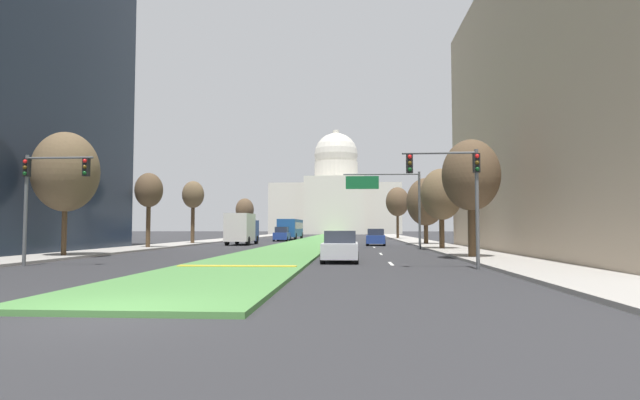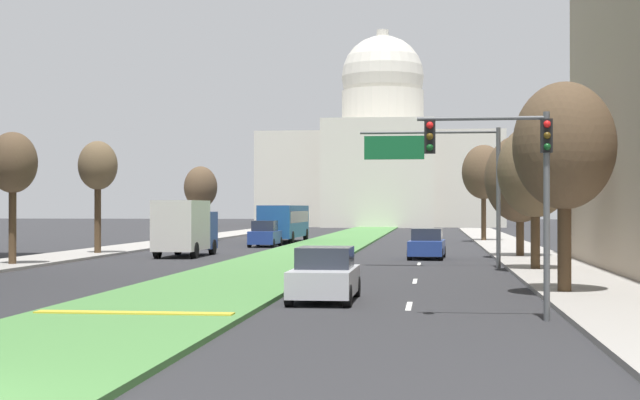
{
  "view_description": "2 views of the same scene",
  "coord_description": "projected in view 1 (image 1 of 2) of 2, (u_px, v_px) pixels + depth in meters",
  "views": [
    {
      "loc": [
        4.98,
        -9.85,
        1.81
      ],
      "look_at": [
        1.4,
        43.35,
        4.71
      ],
      "focal_mm": 28.17,
      "sensor_mm": 36.0,
      "label": 1
    },
    {
      "loc": [
        7.5,
        -12.07,
        2.83
      ],
      "look_at": [
        -0.58,
        56.56,
        3.33
      ],
      "focal_mm": 53.83,
      "sensor_mm": 36.0,
      "label": 2
    }
  ],
  "objects": [
    {
      "name": "ground_plane",
      "position": [
        321.0,
        239.0,
        75.96
      ],
      "size": [
        291.11,
        291.11,
        0.0
      ],
      "primitive_type": "plane",
      "color": "#2B2B2D"
    },
    {
      "name": "capitol_building",
      "position": [
        336.0,
        200.0,
        141.56
      ],
      "size": [
        35.06,
        27.02,
        29.54
      ],
      "color": "beige",
      "rests_on": "ground_plane"
    },
    {
      "name": "sedan_distant",
      "position": [
        282.0,
        235.0,
        65.29
      ],
      "size": [
        1.88,
        4.12,
        1.86
      ],
      "color": "navy",
      "rests_on": "ground_plane"
    },
    {
      "name": "lane_dashes_right",
      "position": [
        373.0,
        246.0,
        49.0
      ],
      "size": [
        0.16,
        46.77,
        0.01
      ],
      "color": "silver",
      "rests_on": "ground_plane"
    },
    {
      "name": "street_tree_right_distant",
      "position": [
        397.0,
        202.0,
        75.65
      ],
      "size": [
        3.51,
        3.51,
        7.86
      ],
      "color": "#4C3823",
      "rests_on": "ground_plane"
    },
    {
      "name": "street_tree_right_near",
      "position": [
        471.0,
        176.0,
        28.56
      ],
      "size": [
        3.26,
        3.26,
        6.83
      ],
      "color": "#4C3823",
      "rests_on": "ground_plane"
    },
    {
      "name": "box_truck_delivery",
      "position": [
        242.0,
        229.0,
        51.72
      ],
      "size": [
        2.4,
        6.4,
        3.2
      ],
      "color": "navy",
      "rests_on": "ground_plane"
    },
    {
      "name": "midrise_block_right",
      "position": [
        622.0,
        99.0,
        32.64
      ],
      "size": [
        15.27,
        33.6,
        20.31
      ],
      "primitive_type": "cube",
      "color": "tan",
      "rests_on": "ground_plane"
    },
    {
      "name": "city_bus",
      "position": [
        291.0,
        227.0,
        73.7
      ],
      "size": [
        2.62,
        11.0,
        2.95
      ],
      "color": "#1E4C8C",
      "rests_on": "ground_plane"
    },
    {
      "name": "grass_median",
      "position": [
        318.0,
        240.0,
        69.38
      ],
      "size": [
        5.67,
        119.09,
        0.14
      ],
      "primitive_type": "cube",
      "color": "#4C8442",
      "rests_on": "ground_plane"
    },
    {
      "name": "street_tree_left_near",
      "position": [
        66.0,
        172.0,
        29.97
      ],
      "size": [
        3.81,
        3.81,
        7.51
      ],
      "color": "#4C3823",
      "rests_on": "ground_plane"
    },
    {
      "name": "sidewalk_right",
      "position": [
        417.0,
        241.0,
        61.93
      ],
      "size": [
        4.0,
        119.09,
        0.15
      ],
      "primitive_type": "cube",
      "color": "#9E9991",
      "rests_on": "ground_plane"
    },
    {
      "name": "street_tree_right_far",
      "position": [
        426.0,
        202.0,
        50.84
      ],
      "size": [
        3.86,
        3.86,
        6.81
      ],
      "color": "#4C3823",
      "rests_on": "ground_plane"
    },
    {
      "name": "overhead_guide_sign",
      "position": [
        390.0,
        193.0,
        42.36
      ],
      "size": [
        6.49,
        0.2,
        6.5
      ],
      "color": "#515456",
      "rests_on": "ground_plane"
    },
    {
      "name": "sidewalk_left",
      "position": [
        213.0,
        241.0,
        63.64
      ],
      "size": [
        4.0,
        119.09,
        0.15
      ],
      "primitive_type": "cube",
      "color": "#9E9991",
      "rests_on": "ground_plane"
    },
    {
      "name": "sedan_midblock",
      "position": [
        376.0,
        238.0,
        50.02
      ],
      "size": [
        2.09,
        4.33,
        1.66
      ],
      "color": "navy",
      "rests_on": "ground_plane"
    },
    {
      "name": "traffic_light_near_right",
      "position": [
        457.0,
        181.0,
        21.75
      ],
      "size": [
        3.34,
        0.35,
        5.2
      ],
      "color": "#515456",
      "rests_on": "ground_plane"
    },
    {
      "name": "street_tree_left_mid",
      "position": [
        149.0,
        191.0,
        42.1
      ],
      "size": [
        2.31,
        2.31,
        6.38
      ],
      "color": "#4C3823",
      "rests_on": "ground_plane"
    },
    {
      "name": "street_tree_left_distant",
      "position": [
        245.0,
        210.0,
        75.91
      ],
      "size": [
        2.75,
        2.75,
        6.18
      ],
      "color": "#4C3823",
      "rests_on": "ground_plane"
    },
    {
      "name": "sedan_lead_stopped",
      "position": [
        340.0,
        247.0,
        26.28
      ],
      "size": [
        1.89,
        4.12,
        1.63
      ],
      "color": "#BCBCC1",
      "rests_on": "ground_plane"
    },
    {
      "name": "street_tree_left_far",
      "position": [
        193.0,
        196.0,
        52.98
      ],
      "size": [
        2.29,
        2.29,
        6.7
      ],
      "color": "#4C3823",
      "rests_on": "ground_plane"
    },
    {
      "name": "median_curb_nose",
      "position": [
        237.0,
        266.0,
        21.43
      ],
      "size": [
        5.11,
        0.5,
        0.04
      ],
      "primitive_type": "cube",
      "color": "gold",
      "rests_on": "grass_median"
    },
    {
      "name": "street_tree_right_mid",
      "position": [
        441.0,
        195.0,
        39.76
      ],
      "size": [
        3.27,
        3.27,
        6.47
      ],
      "color": "#4C3823",
      "rests_on": "ground_plane"
    },
    {
      "name": "traffic_light_near_left",
      "position": [
        43.0,
        185.0,
        23.38
      ],
      "size": [
        3.34,
        0.35,
        5.2
      ],
      "color": "#515456",
      "rests_on": "ground_plane"
    }
  ]
}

